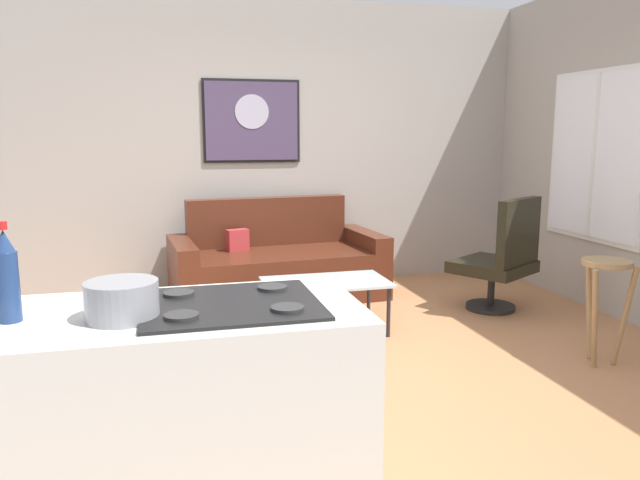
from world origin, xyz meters
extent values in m
cube|color=#B5784D|center=(0.00, 0.00, -0.02)|extent=(6.40, 6.40, 0.04)
cube|color=#A69F97|center=(0.00, 2.42, 1.40)|extent=(6.40, 0.05, 2.80)
cube|color=#4E2415|center=(-0.01, 1.84, 0.22)|extent=(1.63, 1.05, 0.44)
cube|color=#4E2415|center=(-0.04, 2.21, 0.67)|extent=(1.57, 0.30, 0.46)
cube|color=#4E2415|center=(-0.88, 1.76, 0.29)|extent=(0.26, 0.93, 0.58)
cube|color=#4E2415|center=(0.86, 1.92, 0.29)|extent=(0.26, 0.93, 0.58)
cube|color=#AB3031|center=(-0.37, 1.97, 0.54)|extent=(0.22, 0.15, 0.20)
cube|color=silver|center=(0.16, 0.76, 0.40)|extent=(0.95, 0.55, 0.02)
cylinder|color=#232326|center=(-0.27, 0.53, 0.19)|extent=(0.03, 0.03, 0.39)
cylinder|color=#232326|center=(0.59, 0.53, 0.19)|extent=(0.03, 0.03, 0.39)
cylinder|color=#232326|center=(-0.27, 0.99, 0.19)|extent=(0.03, 0.03, 0.39)
cylinder|color=#232326|center=(0.59, 0.99, 0.19)|extent=(0.03, 0.03, 0.39)
cylinder|color=black|center=(1.71, 1.00, 0.02)|extent=(0.42, 0.42, 0.04)
cylinder|color=black|center=(1.71, 1.00, 0.22)|extent=(0.06, 0.06, 0.35)
cube|color=black|center=(1.71, 1.00, 0.38)|extent=(0.82, 0.81, 0.10)
cube|color=black|center=(1.83, 0.81, 0.71)|extent=(0.56, 0.38, 0.56)
cylinder|color=#9C794C|center=(1.76, -0.33, 0.69)|extent=(0.31, 0.31, 0.03)
cylinder|color=#9C794C|center=(1.76, -0.20, 0.34)|extent=(0.04, 0.13, 0.67)
cylinder|color=#9C794C|center=(1.65, -0.40, 0.34)|extent=(0.13, 0.10, 0.67)
cylinder|color=#9C794C|center=(1.88, -0.40, 0.34)|extent=(0.13, 0.10, 0.67)
cube|color=silver|center=(-1.06, -1.59, 0.47)|extent=(1.39, 0.65, 0.94)
cube|color=black|center=(-0.81, -1.59, 0.94)|extent=(0.60, 0.52, 0.01)
cylinder|color=#2D2D2D|center=(-0.98, -1.73, 0.96)|extent=(0.11, 0.11, 0.01)
cylinder|color=#2D2D2D|center=(-0.64, -1.73, 0.96)|extent=(0.11, 0.11, 0.01)
cylinder|color=#2D2D2D|center=(-0.98, -1.45, 0.96)|extent=(0.11, 0.11, 0.01)
cylinder|color=#2D2D2D|center=(-0.64, -1.45, 0.96)|extent=(0.11, 0.11, 0.01)
cylinder|color=navy|center=(-1.50, -1.59, 1.05)|extent=(0.07, 0.07, 0.22)
cone|color=navy|center=(-1.50, -1.59, 1.20)|extent=(0.06, 0.06, 0.07)
cylinder|color=red|center=(-1.50, -1.59, 1.24)|extent=(0.03, 0.03, 0.03)
cylinder|color=gray|center=(-1.16, -1.65, 0.94)|extent=(0.13, 0.13, 0.01)
cylinder|color=gray|center=(-1.16, -1.65, 1.00)|extent=(0.23, 0.23, 0.12)
cube|color=black|center=(-0.15, 2.39, 1.63)|extent=(0.95, 0.01, 0.80)
cube|color=#4C3D5C|center=(-0.15, 2.38, 1.63)|extent=(0.90, 0.02, 0.75)
cylinder|color=#B3B2C7|center=(-0.15, 2.37, 1.72)|extent=(0.33, 0.01, 0.33)
cube|color=silver|center=(2.59, 0.90, 1.32)|extent=(0.02, 1.20, 1.46)
cube|color=white|center=(2.58, 0.90, 1.32)|extent=(0.01, 1.12, 1.38)
cube|color=silver|center=(2.58, 0.90, 1.32)|extent=(0.01, 0.04, 1.38)
camera|label=1|loc=(-1.02, -3.63, 1.52)|focal=34.34mm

